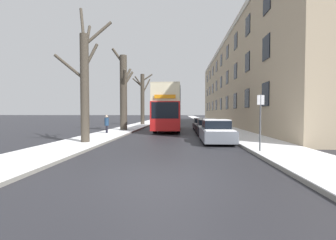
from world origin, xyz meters
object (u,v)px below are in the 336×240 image
(bare_tree_left_0, at_px, (85,81))
(parked_car_1, at_px, (207,127))
(oncoming_van, at_px, (169,116))
(double_decker_bus, at_px, (169,107))
(parked_car_2, at_px, (201,124))
(pedestrian_left_sidewalk, at_px, (107,124))
(bare_tree_left_1, at_px, (124,91))
(bare_tree_left_2, at_px, (143,97))
(parked_car_0, at_px, (216,132))
(street_sign_post, at_px, (260,120))

(bare_tree_left_0, height_order, parked_car_1, bare_tree_left_0)
(parked_car_1, height_order, oncoming_van, oncoming_van)
(double_decker_bus, xyz_separation_m, parked_car_2, (3.64, 1.07, -1.97))
(bare_tree_left_0, relative_size, pedestrian_left_sidewalk, 5.11)
(bare_tree_left_0, distance_m, pedestrian_left_sidewalk, 6.66)
(bare_tree_left_1, bearing_deg, bare_tree_left_0, -89.36)
(bare_tree_left_0, bearing_deg, bare_tree_left_2, 90.19)
(double_decker_bus, xyz_separation_m, parked_car_1, (3.64, -4.89, -1.94))
(pedestrian_left_sidewalk, bearing_deg, parked_car_0, -140.35)
(bare_tree_left_0, height_order, street_sign_post, bare_tree_left_0)
(parked_car_1, height_order, parked_car_2, parked_car_1)
(parked_car_0, bearing_deg, parked_car_1, 90.00)
(parked_car_2, bearing_deg, parked_car_1, -90.00)
(parked_car_1, bearing_deg, bare_tree_left_1, 158.73)
(bare_tree_left_2, distance_m, parked_car_1, 16.82)
(parked_car_0, bearing_deg, bare_tree_left_2, 112.77)
(bare_tree_left_1, relative_size, double_decker_bus, 0.77)
(bare_tree_left_1, height_order, bare_tree_left_2, bare_tree_left_1)
(bare_tree_left_2, height_order, parked_car_0, bare_tree_left_2)
(bare_tree_left_1, xyz_separation_m, bare_tree_left_2, (0.04, 11.06, 0.14))
(bare_tree_left_2, height_order, parked_car_2, bare_tree_left_2)
(double_decker_bus, distance_m, street_sign_post, 14.97)
(oncoming_van, distance_m, street_sign_post, 35.12)
(double_decker_bus, relative_size, pedestrian_left_sidewalk, 6.53)
(parked_car_2, distance_m, street_sign_post, 15.23)
(bare_tree_left_0, distance_m, double_decker_bus, 12.19)
(bare_tree_left_1, bearing_deg, pedestrian_left_sidewalk, -99.05)
(bare_tree_left_1, xyz_separation_m, oncoming_van, (3.40, 22.19, -2.92))
(double_decker_bus, bearing_deg, bare_tree_left_2, 115.76)
(bare_tree_left_2, relative_size, street_sign_post, 2.85)
(parked_car_1, bearing_deg, parked_car_2, 90.00)
(bare_tree_left_2, bearing_deg, pedestrian_left_sidewalk, -92.41)
(bare_tree_left_1, relative_size, pedestrian_left_sidewalk, 5.03)
(parked_car_0, bearing_deg, parked_car_2, 90.00)
(oncoming_van, height_order, pedestrian_left_sidewalk, oncoming_van)
(parked_car_0, bearing_deg, street_sign_post, -70.78)
(bare_tree_left_0, bearing_deg, oncoming_van, 84.08)
(parked_car_0, distance_m, oncoming_van, 30.95)
(bare_tree_left_1, distance_m, street_sign_post, 15.87)
(double_decker_bus, height_order, oncoming_van, double_decker_bus)
(bare_tree_left_0, height_order, oncoming_van, bare_tree_left_0)
(bare_tree_left_1, height_order, street_sign_post, bare_tree_left_1)
(parked_car_1, distance_m, oncoming_van, 25.84)
(bare_tree_left_2, distance_m, oncoming_van, 12.02)
(bare_tree_left_1, distance_m, parked_car_0, 12.23)
(bare_tree_left_1, distance_m, double_decker_bus, 5.11)
(parked_car_0, height_order, street_sign_post, street_sign_post)
(bare_tree_left_0, xyz_separation_m, pedestrian_left_sidewalk, (-0.69, 5.95, -2.92))
(double_decker_bus, distance_m, parked_car_2, 4.27)
(parked_car_0, distance_m, parked_car_1, 5.19)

